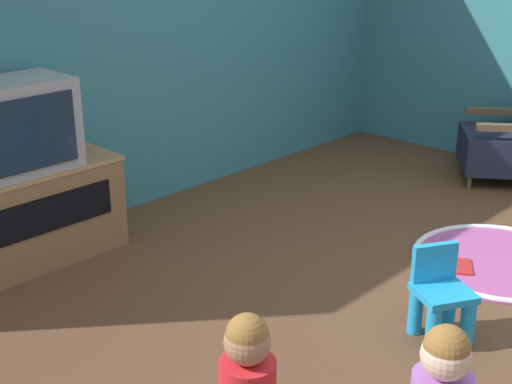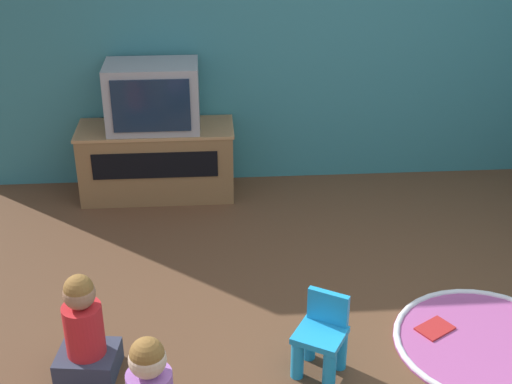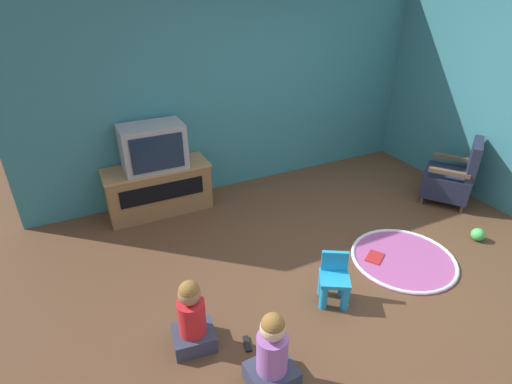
{
  "view_description": "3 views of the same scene",
  "coord_description": "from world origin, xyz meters",
  "px_view_note": "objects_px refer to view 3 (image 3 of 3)",
  "views": [
    {
      "loc": [
        -3.3,
        -1.64,
        1.92
      ],
      "look_at": [
        -0.83,
        0.71,
        0.63
      ],
      "focal_mm": 50.0,
      "sensor_mm": 36.0,
      "label": 1
    },
    {
      "loc": [
        -1.04,
        -3.23,
        2.68
      ],
      "look_at": [
        -0.78,
        0.51,
        0.77
      ],
      "focal_mm": 50.0,
      "sensor_mm": 36.0,
      "label": 2
    },
    {
      "loc": [
        -2.27,
        -2.31,
        2.58
      ],
      "look_at": [
        -0.78,
        0.75,
        0.72
      ],
      "focal_mm": 28.0,
      "sensor_mm": 36.0,
      "label": 3
    }
  ],
  "objects_px": {
    "child_watching_left": "(192,319)",
    "child_watching_center": "(272,355)",
    "yellow_kid_chair": "(334,282)",
    "book": "(375,258)",
    "toy_ball": "(478,234)",
    "remote_control": "(247,344)",
    "black_armchair": "(452,178)",
    "tv_cabinet": "(158,188)",
    "television": "(153,147)"
  },
  "relations": [
    {
      "from": "television",
      "to": "book",
      "type": "bearing_deg",
      "value": -47.89
    },
    {
      "from": "yellow_kid_chair",
      "to": "child_watching_left",
      "type": "relative_size",
      "value": 0.73
    },
    {
      "from": "yellow_kid_chair",
      "to": "toy_ball",
      "type": "distance_m",
      "value": 1.98
    },
    {
      "from": "tv_cabinet",
      "to": "yellow_kid_chair",
      "type": "xyz_separation_m",
      "value": [
        1.0,
        -2.23,
        -0.1
      ]
    },
    {
      "from": "tv_cabinet",
      "to": "television",
      "type": "xyz_separation_m",
      "value": [
        -0.0,
        -0.01,
        0.54
      ]
    },
    {
      "from": "toy_ball",
      "to": "yellow_kid_chair",
      "type": "bearing_deg",
      "value": -178.32
    },
    {
      "from": "child_watching_left",
      "to": "yellow_kid_chair",
      "type": "bearing_deg",
      "value": 4.27
    },
    {
      "from": "toy_ball",
      "to": "remote_control",
      "type": "height_order",
      "value": "toy_ball"
    },
    {
      "from": "child_watching_center",
      "to": "toy_ball",
      "type": "bearing_deg",
      "value": 8.55
    },
    {
      "from": "television",
      "to": "black_armchair",
      "type": "distance_m",
      "value": 3.7
    },
    {
      "from": "child_watching_center",
      "to": "television",
      "type": "bearing_deg",
      "value": 90.0
    },
    {
      "from": "black_armchair",
      "to": "child_watching_center",
      "type": "bearing_deg",
      "value": -14.19
    },
    {
      "from": "book",
      "to": "remote_control",
      "type": "bearing_deg",
      "value": 161.72
    },
    {
      "from": "book",
      "to": "child_watching_center",
      "type": "bearing_deg",
      "value": 173.42
    },
    {
      "from": "toy_ball",
      "to": "child_watching_left",
      "type": "bearing_deg",
      "value": 179.82
    },
    {
      "from": "tv_cabinet",
      "to": "black_armchair",
      "type": "xyz_separation_m",
      "value": [
        3.39,
        -1.39,
        0.02
      ]
    },
    {
      "from": "child_watching_left",
      "to": "toy_ball",
      "type": "xyz_separation_m",
      "value": [
        3.25,
        -0.01,
        -0.2
      ]
    },
    {
      "from": "tv_cabinet",
      "to": "book",
      "type": "distance_m",
      "value": 2.62
    },
    {
      "from": "black_armchair",
      "to": "child_watching_left",
      "type": "bearing_deg",
      "value": -24.48
    },
    {
      "from": "tv_cabinet",
      "to": "book",
      "type": "xyz_separation_m",
      "value": [
        1.74,
        -1.94,
        -0.29
      ]
    },
    {
      "from": "television",
      "to": "child_watching_left",
      "type": "xyz_separation_m",
      "value": [
        -0.28,
        -2.14,
        -0.57
      ]
    },
    {
      "from": "black_armchair",
      "to": "yellow_kid_chair",
      "type": "bearing_deg",
      "value": -17.07
    },
    {
      "from": "child_watching_left",
      "to": "remote_control",
      "type": "relative_size",
      "value": 4.06
    },
    {
      "from": "black_armchair",
      "to": "child_watching_center",
      "type": "relative_size",
      "value": 1.29
    },
    {
      "from": "television",
      "to": "tv_cabinet",
      "type": "bearing_deg",
      "value": 90.0
    },
    {
      "from": "black_armchair",
      "to": "toy_ball",
      "type": "height_order",
      "value": "black_armchair"
    },
    {
      "from": "toy_ball",
      "to": "black_armchair",
      "type": "bearing_deg",
      "value": 61.66
    },
    {
      "from": "remote_control",
      "to": "yellow_kid_chair",
      "type": "bearing_deg",
      "value": -69.7
    },
    {
      "from": "toy_ball",
      "to": "remote_control",
      "type": "relative_size",
      "value": 0.91
    },
    {
      "from": "tv_cabinet",
      "to": "child_watching_left",
      "type": "height_order",
      "value": "child_watching_left"
    },
    {
      "from": "tv_cabinet",
      "to": "yellow_kid_chair",
      "type": "distance_m",
      "value": 2.44
    },
    {
      "from": "television",
      "to": "yellow_kid_chair",
      "type": "xyz_separation_m",
      "value": [
        1.0,
        -2.21,
        -0.64
      ]
    },
    {
      "from": "black_armchair",
      "to": "toy_ball",
      "type": "relative_size",
      "value": 5.91
    },
    {
      "from": "child_watching_left",
      "to": "book",
      "type": "relative_size",
      "value": 2.45
    },
    {
      "from": "yellow_kid_chair",
      "to": "black_armchair",
      "type": "bearing_deg",
      "value": 49.25
    },
    {
      "from": "yellow_kid_chair",
      "to": "child_watching_center",
      "type": "xyz_separation_m",
      "value": [
        -0.88,
        -0.5,
        0.08
      ]
    },
    {
      "from": "black_armchair",
      "to": "book",
      "type": "distance_m",
      "value": 1.77
    },
    {
      "from": "black_armchair",
      "to": "book",
      "type": "height_order",
      "value": "black_armchair"
    },
    {
      "from": "child_watching_center",
      "to": "yellow_kid_chair",
      "type": "bearing_deg",
      "value": 26.9
    },
    {
      "from": "toy_ball",
      "to": "book",
      "type": "xyz_separation_m",
      "value": [
        -1.24,
        0.23,
        -0.06
      ]
    },
    {
      "from": "television",
      "to": "child_watching_left",
      "type": "bearing_deg",
      "value": -97.35
    },
    {
      "from": "child_watching_left",
      "to": "child_watching_center",
      "type": "relative_size",
      "value": 0.97
    },
    {
      "from": "book",
      "to": "remote_control",
      "type": "xyz_separation_m",
      "value": [
        -1.64,
        -0.41,
        -0.0
      ]
    },
    {
      "from": "black_armchair",
      "to": "child_watching_left",
      "type": "distance_m",
      "value": 3.75
    },
    {
      "from": "yellow_kid_chair",
      "to": "tv_cabinet",
      "type": "bearing_deg",
      "value": 144.16
    },
    {
      "from": "child_watching_left",
      "to": "child_watching_center",
      "type": "xyz_separation_m",
      "value": [
        0.39,
        -0.56,
        0.01
      ]
    },
    {
      "from": "child_watching_center",
      "to": "book",
      "type": "bearing_deg",
      "value": 23.41
    },
    {
      "from": "tv_cabinet",
      "to": "yellow_kid_chair",
      "type": "relative_size",
      "value": 2.67
    },
    {
      "from": "tv_cabinet",
      "to": "book",
      "type": "bearing_deg",
      "value": -48.09
    },
    {
      "from": "yellow_kid_chair",
      "to": "book",
      "type": "distance_m",
      "value": 0.82
    }
  ]
}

